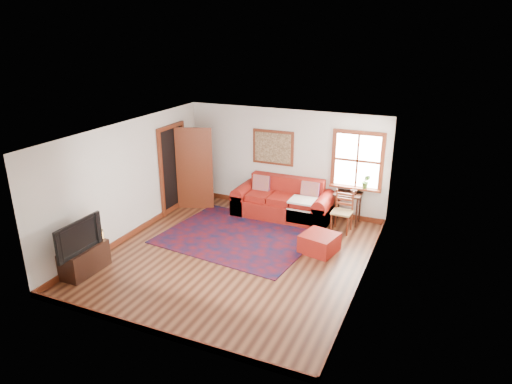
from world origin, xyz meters
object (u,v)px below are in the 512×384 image
at_px(red_leather_sofa, 283,204).
at_px(ladder_back_chair, 343,210).
at_px(media_cabinet, 85,260).
at_px(side_table, 348,198).
at_px(red_ottoman, 319,243).

distance_m(red_leather_sofa, ladder_back_chair, 1.53).
distance_m(red_leather_sofa, media_cabinet, 4.68).
bearing_deg(media_cabinet, ladder_back_chair, 43.52).
bearing_deg(side_table, red_ottoman, -96.07).
height_order(red_leather_sofa, ladder_back_chair, same).
xyz_separation_m(side_table, ladder_back_chair, (-0.00, -0.47, -0.11)).
bearing_deg(ladder_back_chair, media_cabinet, -136.48).
distance_m(red_ottoman, media_cabinet, 4.52).
height_order(red_ottoman, ladder_back_chair, ladder_back_chair).
height_order(red_leather_sofa, side_table, red_leather_sofa).
bearing_deg(media_cabinet, red_leather_sofa, 58.72).
distance_m(red_ottoman, side_table, 1.72).
bearing_deg(red_leather_sofa, red_ottoman, -47.93).
xyz_separation_m(red_ottoman, side_table, (0.18, 1.66, 0.42)).
height_order(ladder_back_chair, media_cabinet, ladder_back_chair).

